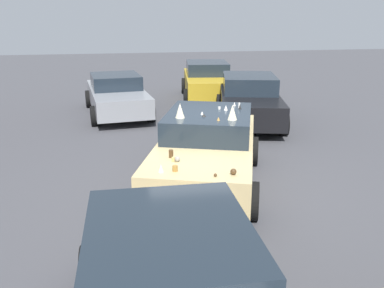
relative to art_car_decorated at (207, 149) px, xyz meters
name	(u,v)px	position (x,y,z in m)	size (l,w,h in m)	color
ground_plane	(206,185)	(-0.08, 0.03, -0.75)	(60.00, 60.00, 0.00)	#47474C
art_car_decorated	(207,149)	(0.00, 0.00, 0.00)	(4.75, 3.16, 1.74)	#D8BC7F
parked_sedan_near_right	(117,95)	(6.69, 1.74, -0.07)	(4.71, 2.38, 1.36)	gray
parked_sedan_behind_left	(249,99)	(4.69, -2.42, 0.01)	(4.72, 2.77, 1.50)	black
parked_sedan_far_left	(207,81)	(8.71, -1.94, 0.01)	(4.57, 2.47, 1.49)	gold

